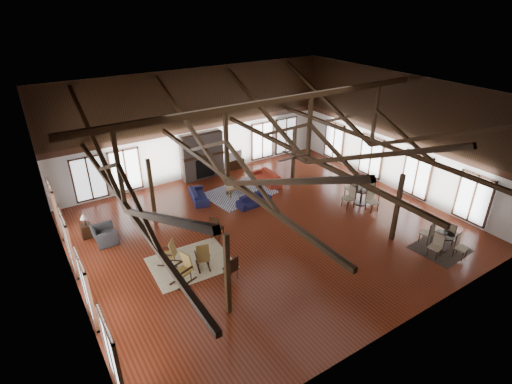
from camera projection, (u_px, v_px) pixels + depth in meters
floor at (269, 229)px, 17.86m from camera, size 16.00×16.00×0.00m
ceiling at (271, 95)px, 15.14m from camera, size 16.00×14.00×0.02m
wall_back at (197, 125)px, 21.75m from camera, size 16.00×0.02×6.00m
wall_front at (410, 251)px, 11.25m from camera, size 16.00×0.02×6.00m
wall_left at (62, 222)px, 12.66m from camera, size 0.02×14.00×6.00m
wall_right at (399, 134)px, 20.35m from camera, size 0.02×14.00×6.00m
roof_truss at (270, 144)px, 16.03m from camera, size 15.60×14.07×3.14m
post_grid at (269, 199)px, 17.17m from camera, size 8.16×7.16×3.05m
fireplace at (202, 156)px, 22.28m from camera, size 2.50×0.69×2.60m
ceiling_fan at (295, 156)px, 15.66m from camera, size 1.60×1.60×0.75m
sofa_navy_front at (254, 200)px, 19.77m from camera, size 1.79×0.82×0.51m
sofa_navy_left at (199, 195)px, 20.24m from camera, size 1.94×1.12×0.53m
sofa_orange at (267, 177)px, 22.09m from camera, size 2.04×0.88×0.59m
coffee_table at (237, 188)px, 20.74m from camera, size 1.25×0.85×0.44m
vase at (234, 185)px, 20.67m from camera, size 0.21×0.21×0.18m
armchair at (104, 235)px, 16.79m from camera, size 1.11×0.98×0.70m
side_table_lamp at (86, 228)px, 17.12m from camera, size 0.46×0.46×1.17m
rocking_chair_a at (170, 253)px, 15.38m from camera, size 0.91×0.86×1.06m
rocking_chair_b at (203, 257)px, 15.15m from camera, size 0.65×0.93×1.10m
rocking_chair_c at (184, 268)px, 14.49m from camera, size 1.03×0.75×1.19m
side_chair_a at (216, 226)px, 16.89m from camera, size 0.63×0.63×1.09m
side_chair_b at (232, 267)px, 14.49m from camera, size 0.51×0.51×1.01m
cafe_table_near at (444, 239)px, 16.25m from camera, size 1.95×1.95×0.99m
cafe_table_far at (362, 194)px, 19.75m from camera, size 2.16×2.16×1.11m
cup_near at (446, 233)px, 16.14m from camera, size 0.13×0.13×0.10m
cup_far at (361, 189)px, 19.54m from camera, size 0.15×0.15×0.09m
tv_console at (235, 164)px, 23.83m from camera, size 1.11×0.42×0.56m
television at (234, 155)px, 23.55m from camera, size 0.98×0.25×0.56m
rug_tan at (191, 263)px, 15.66m from camera, size 3.17×2.54×0.01m
rug_navy at (240, 193)px, 21.02m from camera, size 3.71×2.98×0.01m
rug_dark at (440, 249)px, 16.50m from camera, size 2.13×1.96×0.01m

